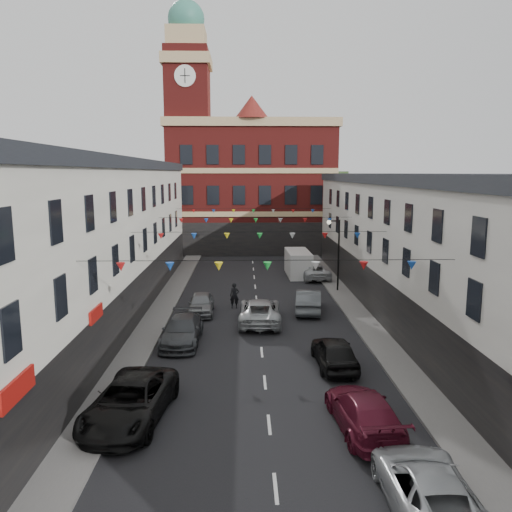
{
  "coord_description": "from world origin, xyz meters",
  "views": [
    {
      "loc": [
        -0.96,
        -26.16,
        9.75
      ],
      "look_at": [
        -0.15,
        6.88,
        4.23
      ],
      "focal_mm": 35.0,
      "sensor_mm": 36.0,
      "label": 1
    }
  ],
  "objects": [
    {
      "name": "ground",
      "position": [
        0.0,
        0.0,
        0.0
      ],
      "size": [
        160.0,
        160.0,
        0.0
      ],
      "primitive_type": "plane",
      "color": "black",
      "rests_on": "ground"
    },
    {
      "name": "pavement_left",
      "position": [
        -6.9,
        2.0,
        0.07
      ],
      "size": [
        1.8,
        64.0,
        0.15
      ],
      "primitive_type": "cube",
      "color": "#605E5B",
      "rests_on": "ground"
    },
    {
      "name": "pavement_right",
      "position": [
        6.9,
        2.0,
        0.07
      ],
      "size": [
        1.8,
        64.0,
        0.15
      ],
      "primitive_type": "cube",
      "color": "#605E5B",
      "rests_on": "ground"
    },
    {
      "name": "terrace_left",
      "position": [
        -11.78,
        1.0,
        5.35
      ],
      "size": [
        8.4,
        56.0,
        10.7
      ],
      "color": "beige",
      "rests_on": "ground"
    },
    {
      "name": "terrace_right",
      "position": [
        11.78,
        1.0,
        4.85
      ],
      "size": [
        8.4,
        56.0,
        9.7
      ],
      "color": "beige",
      "rests_on": "ground"
    },
    {
      "name": "civic_building",
      "position": [
        0.0,
        37.95,
        8.14
      ],
      "size": [
        20.6,
        13.3,
        18.5
      ],
      "color": "maroon",
      "rests_on": "ground"
    },
    {
      "name": "clock_tower",
      "position": [
        -7.5,
        35.0,
        14.93
      ],
      "size": [
        5.6,
        5.6,
        30.0
      ],
      "color": "maroon",
      "rests_on": "ground"
    },
    {
      "name": "distant_hill",
      "position": [
        -4.0,
        62.0,
        5.0
      ],
      "size": [
        40.0,
        14.0,
        10.0
      ],
      "primitive_type": "cube",
      "color": "#2C4621",
      "rests_on": "ground"
    },
    {
      "name": "street_lamp",
      "position": [
        6.55,
        14.0,
        3.9
      ],
      "size": [
        1.1,
        0.36,
        6.0
      ],
      "color": "black",
      "rests_on": "ground"
    },
    {
      "name": "car_left_c",
      "position": [
        -5.5,
        -7.5,
        0.82
      ],
      "size": [
        3.42,
        6.18,
        1.64
      ],
      "primitive_type": "imported",
      "rotation": [
        0.0,
        0.0,
        -0.12
      ],
      "color": "black",
      "rests_on": "ground"
    },
    {
      "name": "car_left_d",
      "position": [
        -4.56,
        1.62,
        0.76
      ],
      "size": [
        2.25,
        5.29,
        1.52
      ],
      "primitive_type": "imported",
      "rotation": [
        0.0,
        0.0,
        -0.02
      ],
      "color": "#3A3D41",
      "rests_on": "ground"
    },
    {
      "name": "car_left_e",
      "position": [
        -3.97,
        7.77,
        0.73
      ],
      "size": [
        1.82,
        4.31,
        1.46
      ],
      "primitive_type": "imported",
      "rotation": [
        0.0,
        0.0,
        0.02
      ],
      "color": "gray",
      "rests_on": "ground"
    },
    {
      "name": "car_right_b",
      "position": [
        4.35,
        -13.19,
        0.73
      ],
      "size": [
        2.52,
        5.32,
        1.47
      ],
      "primitive_type": "imported",
      "rotation": [
        0.0,
        0.0,
        3.13
      ],
      "color": "#A4A8AC",
      "rests_on": "ground"
    },
    {
      "name": "car_right_c",
      "position": [
        3.6,
        -8.49,
        0.76
      ],
      "size": [
        2.51,
        5.36,
        1.51
      ],
      "primitive_type": "imported",
      "rotation": [
        0.0,
        0.0,
        3.22
      ],
      "color": "#561122",
      "rests_on": "ground"
    },
    {
      "name": "car_right_d",
      "position": [
        3.61,
        -2.16,
        0.78
      ],
      "size": [
        1.99,
        4.66,
        1.57
      ],
      "primitive_type": "imported",
      "rotation": [
        0.0,
        0.0,
        3.17
      ],
      "color": "black",
      "rests_on": "ground"
    },
    {
      "name": "car_right_e",
      "position": [
        3.6,
        8.08,
        0.81
      ],
      "size": [
        2.34,
        5.07,
        1.61
      ],
      "primitive_type": "imported",
      "rotation": [
        0.0,
        0.0,
        3.01
      ],
      "color": "#4E5255",
      "rests_on": "ground"
    },
    {
      "name": "car_right_f",
      "position": [
        5.5,
        19.31,
        0.73
      ],
      "size": [
        2.84,
        5.45,
        1.47
      ],
      "primitive_type": "imported",
      "rotation": [
        0.0,
        0.0,
        3.22
      ],
      "color": "#B9BBBE",
      "rests_on": "ground"
    },
    {
      "name": "moving_car",
      "position": [
        0.06,
        5.48,
        0.81
      ],
      "size": [
        2.86,
        5.88,
        1.61
      ],
      "primitive_type": "imported",
      "rotation": [
        0.0,
        0.0,
        3.11
      ],
      "color": "#A4A8AB",
      "rests_on": "ground"
    },
    {
      "name": "white_van",
      "position": [
        4.22,
        20.71,
        1.19
      ],
      "size": [
        2.2,
        5.44,
        2.39
      ],
      "primitive_type": "cube",
      "rotation": [
        0.0,
        0.0,
        0.02
      ],
      "color": "silver",
      "rests_on": "ground"
    },
    {
      "name": "pedestrian",
      "position": [
        -1.66,
        9.14,
        0.93
      ],
      "size": [
        0.69,
        0.46,
        1.86
      ],
      "primitive_type": "imported",
      "rotation": [
        0.0,
        0.0,
        0.03
      ],
      "color": "black",
      "rests_on": "ground"
    }
  ]
}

